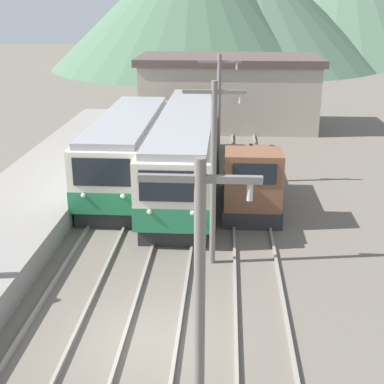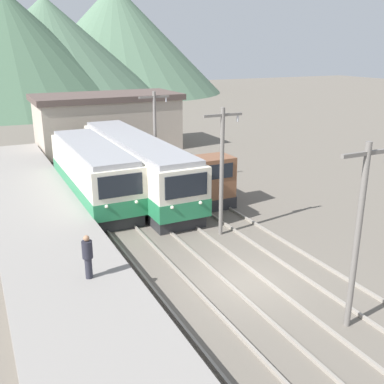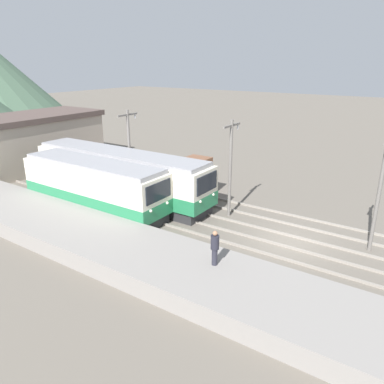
{
  "view_description": "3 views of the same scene",
  "coord_description": "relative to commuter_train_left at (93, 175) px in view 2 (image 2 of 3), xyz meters",
  "views": [
    {
      "loc": [
        2.11,
        -12.02,
        8.62
      ],
      "look_at": [
        0.82,
        7.4,
        1.6
      ],
      "focal_mm": 50.0,
      "sensor_mm": 36.0,
      "label": 1
    },
    {
      "loc": [
        -8.67,
        -13.26,
        8.93
      ],
      "look_at": [
        1.27,
        7.0,
        1.58
      ],
      "focal_mm": 42.0,
      "sensor_mm": 36.0,
      "label": 2
    },
    {
      "loc": [
        -18.51,
        -6.04,
        9.61
      ],
      "look_at": [
        0.56,
        6.8,
        1.55
      ],
      "focal_mm": 35.0,
      "sensor_mm": 36.0,
      "label": 3
    }
  ],
  "objects": [
    {
      "name": "ground_plane",
      "position": [
        2.6,
        -12.51,
        -1.63
      ],
      "size": [
        200.0,
        200.0,
        0.0
      ],
      "primitive_type": "plane",
      "color": "#665E54"
    },
    {
      "name": "platform_left",
      "position": [
        -3.65,
        -12.51,
        -1.16
      ],
      "size": [
        4.5,
        54.0,
        0.93
      ],
      "primitive_type": "cube",
      "color": "gray",
      "rests_on": "ground"
    },
    {
      "name": "track_left",
      "position": [
        -0.0,
        -12.51,
        -1.56
      ],
      "size": [
        1.54,
        60.0,
        0.14
      ],
      "color": "gray",
      "rests_on": "ground"
    },
    {
      "name": "track_center",
      "position": [
        2.8,
        -12.51,
        -1.56
      ],
      "size": [
        1.54,
        60.0,
        0.14
      ],
      "color": "gray",
      "rests_on": "ground"
    },
    {
      "name": "track_right",
      "position": [
        5.8,
        -12.51,
        -1.56
      ],
      "size": [
        1.54,
        60.0,
        0.14
      ],
      "color": "gray",
      "rests_on": "ground"
    },
    {
      "name": "commuter_train_left",
      "position": [
        0.0,
        0.0,
        0.0
      ],
      "size": [
        2.84,
        11.1,
        3.48
      ],
      "color": "#28282B",
      "rests_on": "ground"
    },
    {
      "name": "commuter_train_center",
      "position": [
        2.8,
        0.39,
        0.03
      ],
      "size": [
        2.84,
        15.03,
        3.55
      ],
      "color": "#28282B",
      "rests_on": "ground"
    },
    {
      "name": "shunting_locomotive",
      "position": [
        5.8,
        -2.6,
        -0.42
      ],
      "size": [
        2.4,
        5.47,
        3.0
      ],
      "color": "#28282B",
      "rests_on": "ground"
    },
    {
      "name": "catenary_mast_near",
      "position": [
        4.31,
        -16.43,
        1.82
      ],
      "size": [
        2.0,
        0.2,
        6.27
      ],
      "color": "slate",
      "rests_on": "ground"
    },
    {
      "name": "catenary_mast_mid",
      "position": [
        4.31,
        -7.85,
        1.82
      ],
      "size": [
        2.0,
        0.2,
        6.27
      ],
      "color": "slate",
      "rests_on": "ground"
    },
    {
      "name": "catenary_mast_far",
      "position": [
        4.31,
        0.74,
        1.82
      ],
      "size": [
        2.0,
        0.2,
        6.27
      ],
      "color": "slate",
      "rests_on": "ground"
    },
    {
      "name": "person_on_platform",
      "position": [
        -3.02,
        -11.1,
        0.21
      ],
      "size": [
        0.38,
        0.38,
        1.66
      ],
      "color": "#282833",
      "rests_on": "platform_left"
    },
    {
      "name": "station_building",
      "position": [
        4.78,
        13.49,
        0.88
      ],
      "size": [
        12.6,
        6.3,
        4.96
      ],
      "color": "#AD9E8E",
      "rests_on": "ground"
    },
    {
      "name": "mountain_backdrop",
      "position": [
        10.89,
        57.11,
        7.59
      ],
      "size": [
        61.23,
        54.32,
        20.46
      ],
      "color": "#517056",
      "rests_on": "ground"
    }
  ]
}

